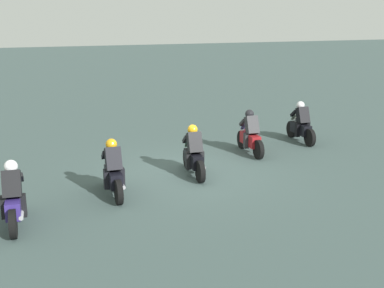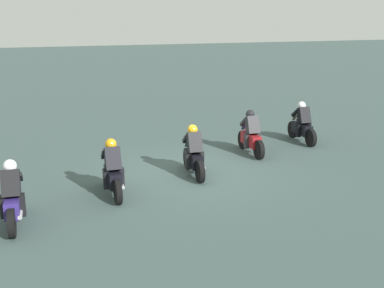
{
  "view_description": "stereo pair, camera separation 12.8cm",
  "coord_description": "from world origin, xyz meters",
  "px_view_note": "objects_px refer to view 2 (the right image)",
  "views": [
    {
      "loc": [
        -13.41,
        4.78,
        4.69
      ],
      "look_at": [
        0.01,
        -0.04,
        0.9
      ],
      "focal_mm": 46.48,
      "sensor_mm": 36.0,
      "label": 1
    },
    {
      "loc": [
        -13.45,
        4.66,
        4.69
      ],
      "look_at": [
        0.01,
        -0.04,
        0.9
      ],
      "focal_mm": 46.48,
      "sensor_mm": 36.0,
      "label": 2
    }
  ],
  "objects_px": {
    "rider_lane_d": "(113,172)",
    "rider_lane_a": "(302,126)",
    "rider_lane_b": "(251,136)",
    "rider_lane_c": "(194,155)",
    "rider_lane_e": "(13,199)"
  },
  "relations": [
    {
      "from": "rider_lane_b",
      "to": "rider_lane_e",
      "type": "relative_size",
      "value": 1.0
    },
    {
      "from": "rider_lane_d",
      "to": "rider_lane_c",
      "type": "bearing_deg",
      "value": -70.41
    },
    {
      "from": "rider_lane_d",
      "to": "rider_lane_e",
      "type": "height_order",
      "value": "same"
    },
    {
      "from": "rider_lane_d",
      "to": "rider_lane_a",
      "type": "bearing_deg",
      "value": -66.15
    },
    {
      "from": "rider_lane_b",
      "to": "rider_lane_a",
      "type": "bearing_deg",
      "value": -69.03
    },
    {
      "from": "rider_lane_b",
      "to": "rider_lane_e",
      "type": "height_order",
      "value": "same"
    },
    {
      "from": "rider_lane_c",
      "to": "rider_lane_e",
      "type": "relative_size",
      "value": 1.0
    },
    {
      "from": "rider_lane_a",
      "to": "rider_lane_e",
      "type": "height_order",
      "value": "same"
    },
    {
      "from": "rider_lane_c",
      "to": "rider_lane_e",
      "type": "xyz_separation_m",
      "value": [
        -2.01,
        5.04,
        0.0
      ]
    },
    {
      "from": "rider_lane_b",
      "to": "rider_lane_c",
      "type": "xyz_separation_m",
      "value": [
        -1.54,
        2.61,
        0.0
      ]
    },
    {
      "from": "rider_lane_e",
      "to": "rider_lane_b",
      "type": "bearing_deg",
      "value": -61.43
    },
    {
      "from": "rider_lane_a",
      "to": "rider_lane_d",
      "type": "bearing_deg",
      "value": 116.25
    },
    {
      "from": "rider_lane_b",
      "to": "rider_lane_e",
      "type": "bearing_deg",
      "value": 117.74
    },
    {
      "from": "rider_lane_d",
      "to": "rider_lane_e",
      "type": "distance_m",
      "value": 2.74
    },
    {
      "from": "rider_lane_b",
      "to": "rider_lane_e",
      "type": "distance_m",
      "value": 8.43
    }
  ]
}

